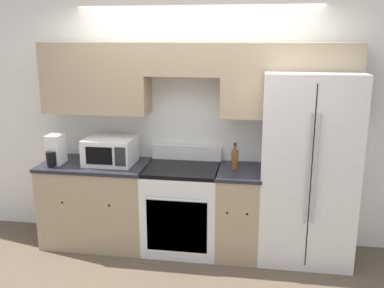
{
  "coord_description": "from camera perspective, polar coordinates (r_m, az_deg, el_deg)",
  "views": [
    {
      "loc": [
        0.65,
        -3.8,
        2.19
      ],
      "look_at": [
        -0.0,
        0.31,
        1.14
      ],
      "focal_mm": 40.0,
      "sensor_mm": 36.0,
      "label": 1
    }
  ],
  "objects": [
    {
      "name": "wall_back",
      "position": [
        4.49,
        0.63,
        4.94
      ],
      "size": [
        8.0,
        0.39,
        2.6
      ],
      "color": "white",
      "rests_on": "ground_plane"
    },
    {
      "name": "lower_cabinets_right",
      "position": [
        4.46,
        6.21,
        -8.93
      ],
      "size": [
        0.44,
        0.64,
        0.89
      ],
      "color": "tan",
      "rests_on": "ground_plane"
    },
    {
      "name": "paper_towel_holder",
      "position": [
        4.67,
        -17.77,
        -0.81
      ],
      "size": [
        0.15,
        0.27,
        0.31
      ],
      "color": "white",
      "rests_on": "lower_cabinets_left"
    },
    {
      "name": "ground_plane",
      "position": [
        4.43,
        -0.65,
        -15.5
      ],
      "size": [
        12.0,
        12.0,
        0.0
      ],
      "primitive_type": "plane",
      "color": "brown"
    },
    {
      "name": "refrigerator",
      "position": [
        4.39,
        15.04,
        -2.96
      ],
      "size": [
        0.9,
        0.8,
        1.88
      ],
      "color": "white",
      "rests_on": "ground_plane"
    },
    {
      "name": "bottle",
      "position": [
        4.33,
        5.73,
        -1.93
      ],
      "size": [
        0.07,
        0.07,
        0.27
      ],
      "color": "brown",
      "rests_on": "lower_cabinets_right"
    },
    {
      "name": "lower_cabinets_left",
      "position": [
        4.77,
        -12.5,
        -7.66
      ],
      "size": [
        1.13,
        0.64,
        0.89
      ],
      "color": "tan",
      "rests_on": "ground_plane"
    },
    {
      "name": "microwave",
      "position": [
        4.55,
        -10.84,
        -0.89
      ],
      "size": [
        0.5,
        0.42,
        0.27
      ],
      "color": "white",
      "rests_on": "lower_cabinets_left"
    },
    {
      "name": "oven_range",
      "position": [
        4.52,
        -1.32,
        -8.48
      ],
      "size": [
        0.76,
        0.65,
        1.05
      ],
      "color": "white",
      "rests_on": "ground_plane"
    }
  ]
}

